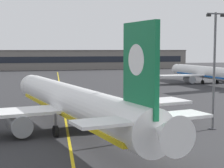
% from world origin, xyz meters
% --- Properties ---
extents(ground_plane, '(400.00, 400.00, 0.00)m').
position_xyz_m(ground_plane, '(0.00, 0.00, 0.00)').
color(ground_plane, '#2D2D30').
extents(taxiway_centreline, '(14.34, 179.48, 0.01)m').
position_xyz_m(taxiway_centreline, '(0.00, 30.00, 0.00)').
color(taxiway_centreline, yellow).
rests_on(taxiway_centreline, ground).
extents(airliner_foreground, '(32.30, 41.17, 11.65)m').
position_xyz_m(airliner_foreground, '(-1.04, 9.00, 3.37)').
color(airliner_foreground, white).
rests_on(airliner_foreground, ground).
extents(airliner_background, '(28.57, 36.80, 10.32)m').
position_xyz_m(airliner_background, '(43.09, 59.41, 2.99)').
color(airliner_background, white).
rests_on(airliner_background, ground).
extents(apron_lamp_post, '(2.24, 0.90, 13.84)m').
position_xyz_m(apron_lamp_post, '(15.48, 6.27, 7.23)').
color(apron_lamp_post, '#515156').
rests_on(apron_lamp_post, ground).
extents(safety_cone_by_nose_gear, '(0.44, 0.44, 0.55)m').
position_xyz_m(safety_cone_by_nose_gear, '(-0.83, 25.50, 0.26)').
color(safety_cone_by_nose_gear, orange).
rests_on(safety_cone_by_nose_gear, ground).
extents(terminal_building, '(136.67, 12.40, 9.11)m').
position_xyz_m(terminal_building, '(3.05, 139.57, 4.56)').
color(terminal_building, slate).
rests_on(terminal_building, ground).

